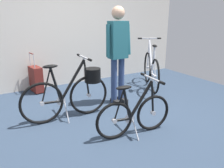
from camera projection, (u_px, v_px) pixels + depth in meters
ground_plane at (118, 120)px, 3.53m from camera, size 6.13×6.13×0.00m
back_wall at (63, 18)px, 4.95m from camera, size 6.13×0.10×2.97m
folding_bike_foreground at (134, 114)px, 3.04m from camera, size 1.11×0.53×0.79m
display_bike_left at (74, 91)px, 3.52m from camera, size 1.39×0.53×0.97m
display_bike_right at (151, 70)px, 5.01m from camera, size 0.79×1.37×1.07m
visitor_near_wall at (118, 49)px, 3.98m from camera, size 0.54×0.29×1.71m
rolling_suitcase at (36, 79)px, 4.72m from camera, size 0.23×0.38×0.83m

